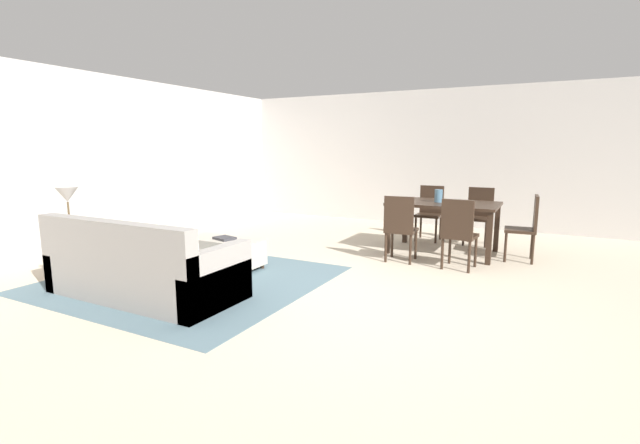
{
  "coord_description": "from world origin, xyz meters",
  "views": [
    {
      "loc": [
        1.89,
        -4.06,
        1.56
      ],
      "look_at": [
        -0.84,
        1.12,
        0.58
      ],
      "focal_mm": 24.9,
      "sensor_mm": 36.0,
      "label": 1
    }
  ],
  "objects_px": {
    "side_table": "(71,240)",
    "table_lamp": "(67,196)",
    "dining_chair_near_left": "(400,225)",
    "dining_chair_far_right": "(479,212)",
    "dining_chair_near_right": "(459,230)",
    "couch": "(142,269)",
    "dining_chair_head_east": "(527,224)",
    "vase_centerpiece": "(439,196)",
    "dining_chair_far_left": "(430,210)",
    "book_on_ottoman": "(225,238)",
    "dining_table": "(444,208)",
    "ottoman_table": "(225,251)"
  },
  "relations": [
    {
      "from": "table_lamp",
      "to": "dining_chair_far_right",
      "type": "relative_size",
      "value": 0.57
    },
    {
      "from": "vase_centerpiece",
      "to": "book_on_ottoman",
      "type": "bearing_deg",
      "value": -135.23
    },
    {
      "from": "couch",
      "to": "dining_table",
      "type": "distance_m",
      "value": 4.24
    },
    {
      "from": "dining_chair_head_east",
      "to": "book_on_ottoman",
      "type": "height_order",
      "value": "dining_chair_head_east"
    },
    {
      "from": "dining_chair_far_right",
      "to": "vase_centerpiece",
      "type": "height_order",
      "value": "vase_centerpiece"
    },
    {
      "from": "dining_chair_far_left",
      "to": "dining_chair_far_right",
      "type": "distance_m",
      "value": 0.79
    },
    {
      "from": "dining_chair_near_right",
      "to": "dining_chair_far_left",
      "type": "relative_size",
      "value": 1.0
    },
    {
      "from": "ottoman_table",
      "to": "dining_chair_far_left",
      "type": "distance_m",
      "value": 3.62
    },
    {
      "from": "side_table",
      "to": "book_on_ottoman",
      "type": "distance_m",
      "value": 1.82
    },
    {
      "from": "dining_chair_near_left",
      "to": "book_on_ottoman",
      "type": "relative_size",
      "value": 3.54
    },
    {
      "from": "dining_chair_far_left",
      "to": "ottoman_table",
      "type": "bearing_deg",
      "value": -122.35
    },
    {
      "from": "table_lamp",
      "to": "vase_centerpiece",
      "type": "xyz_separation_m",
      "value": [
        3.63,
        3.36,
        -0.13
      ]
    },
    {
      "from": "book_on_ottoman",
      "to": "dining_chair_far_right",
      "type": "bearing_deg",
      "value": 49.15
    },
    {
      "from": "couch",
      "to": "dining_chair_near_left",
      "type": "height_order",
      "value": "dining_chair_near_left"
    },
    {
      "from": "dining_chair_near_left",
      "to": "dining_chair_near_right",
      "type": "relative_size",
      "value": 1.0
    },
    {
      "from": "ottoman_table",
      "to": "dining_chair_far_right",
      "type": "height_order",
      "value": "dining_chair_far_right"
    },
    {
      "from": "side_table",
      "to": "dining_chair_near_right",
      "type": "height_order",
      "value": "dining_chair_near_right"
    },
    {
      "from": "couch",
      "to": "side_table",
      "type": "bearing_deg",
      "value": 174.91
    },
    {
      "from": "dining_chair_head_east",
      "to": "vase_centerpiece",
      "type": "xyz_separation_m",
      "value": [
        -1.22,
        -0.03,
        0.33
      ]
    },
    {
      "from": "table_lamp",
      "to": "dining_chair_far_left",
      "type": "relative_size",
      "value": 0.57
    },
    {
      "from": "dining_chair_near_left",
      "to": "dining_chair_far_right",
      "type": "distance_m",
      "value": 1.9
    },
    {
      "from": "dining_chair_far_left",
      "to": "book_on_ottoman",
      "type": "bearing_deg",
      "value": -121.61
    },
    {
      "from": "couch",
      "to": "dining_chair_far_left",
      "type": "relative_size",
      "value": 2.27
    },
    {
      "from": "ottoman_table",
      "to": "table_lamp",
      "type": "xyz_separation_m",
      "value": [
        -1.37,
        -1.19,
        0.76
      ]
    },
    {
      "from": "side_table",
      "to": "table_lamp",
      "type": "xyz_separation_m",
      "value": [
        0.0,
        0.0,
        0.53
      ]
    },
    {
      "from": "dining_table",
      "to": "book_on_ottoman",
      "type": "distance_m",
      "value": 3.22
    },
    {
      "from": "dining_chair_near_left",
      "to": "vase_centerpiece",
      "type": "height_order",
      "value": "vase_centerpiece"
    },
    {
      "from": "couch",
      "to": "dining_chair_near_right",
      "type": "bearing_deg",
      "value": 43.66
    },
    {
      "from": "ottoman_table",
      "to": "dining_table",
      "type": "distance_m",
      "value": 3.24
    },
    {
      "from": "dining_chair_near_right",
      "to": "couch",
      "type": "bearing_deg",
      "value": -136.34
    },
    {
      "from": "dining_chair_far_left",
      "to": "book_on_ottoman",
      "type": "distance_m",
      "value": 3.62
    },
    {
      "from": "table_lamp",
      "to": "vase_centerpiece",
      "type": "bearing_deg",
      "value": 42.85
    },
    {
      "from": "dining_chair_far_right",
      "to": "vase_centerpiece",
      "type": "xyz_separation_m",
      "value": [
        -0.46,
        -0.9,
        0.33
      ]
    },
    {
      "from": "vase_centerpiece",
      "to": "book_on_ottoman",
      "type": "xyz_separation_m",
      "value": [
        -2.23,
        -2.21,
        -0.45
      ]
    },
    {
      "from": "dining_chair_near_left",
      "to": "dining_chair_far_left",
      "type": "xyz_separation_m",
      "value": [
        -0.02,
        1.71,
        0.0
      ]
    },
    {
      "from": "ottoman_table",
      "to": "table_lamp",
      "type": "relative_size",
      "value": 1.97
    },
    {
      "from": "dining_chair_far_left",
      "to": "dining_chair_head_east",
      "type": "xyz_separation_m",
      "value": [
        1.55,
        -0.84,
        0.0
      ]
    },
    {
      "from": "dining_table",
      "to": "dining_chair_far_right",
      "type": "relative_size",
      "value": 1.67
    },
    {
      "from": "dining_chair_head_east",
      "to": "book_on_ottoman",
      "type": "bearing_deg",
      "value": -146.93
    },
    {
      "from": "ottoman_table",
      "to": "vase_centerpiece",
      "type": "height_order",
      "value": "vase_centerpiece"
    },
    {
      "from": "ottoman_table",
      "to": "dining_chair_head_east",
      "type": "xyz_separation_m",
      "value": [
        3.48,
        2.21,
        0.3
      ]
    },
    {
      "from": "dining_chair_near_right",
      "to": "book_on_ottoman",
      "type": "distance_m",
      "value": 3.01
    },
    {
      "from": "table_lamp",
      "to": "dining_table",
      "type": "bearing_deg",
      "value": 42.39
    },
    {
      "from": "dining_chair_near_left",
      "to": "dining_chair_far_left",
      "type": "distance_m",
      "value": 1.71
    },
    {
      "from": "dining_chair_far_left",
      "to": "dining_chair_near_right",
      "type": "bearing_deg",
      "value": -65.36
    },
    {
      "from": "ottoman_table",
      "to": "vase_centerpiece",
      "type": "relative_size",
      "value": 5.52
    },
    {
      "from": "dining_chair_far_right",
      "to": "book_on_ottoman",
      "type": "bearing_deg",
      "value": -130.85
    },
    {
      "from": "table_lamp",
      "to": "side_table",
      "type": "bearing_deg",
      "value": 0.0
    },
    {
      "from": "dining_table",
      "to": "dining_chair_far_right",
      "type": "height_order",
      "value": "dining_chair_far_right"
    },
    {
      "from": "dining_chair_near_left",
      "to": "book_on_ottoman",
      "type": "distance_m",
      "value": 2.36
    }
  ]
}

